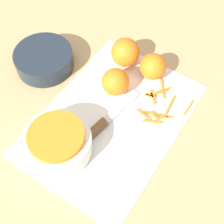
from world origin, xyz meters
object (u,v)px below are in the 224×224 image
Objects in this scene: orange_right at (153,67)px; orange_left at (115,82)px; orange_back at (125,52)px; bowl_speckled at (58,142)px; knife at (100,126)px; bowl_dark at (44,60)px.

orange_left is at bearing 151.16° from orange_right.
orange_right is at bearing -89.49° from orange_back.
orange_left is (0.22, -0.02, 0.00)m from bowl_speckled.
orange_right reaches higher than knife.
orange_back reaches higher than orange_left.
orange_back is at bearing 90.51° from orange_right.
bowl_dark is 0.27m from knife.
bowl_dark is 0.23m from orange_back.
bowl_speckled is 2.20× the size of orange_right.
orange_left reaches higher than knife.
orange_right is (0.10, -0.06, -0.00)m from orange_left.
knife is 0.13m from orange_left.
orange_back is (0.22, 0.07, 0.03)m from knife.
knife is (-0.09, -0.25, -0.01)m from bowl_dark.
bowl_dark is at bearing 98.84° from orange_left.
orange_left and orange_right have the same top height.
bowl_dark is (0.19, 0.21, -0.01)m from bowl_speckled.
orange_back is (0.10, 0.03, 0.00)m from orange_left.
orange_left is at bearing -81.16° from bowl_dark.
orange_back reaches higher than bowl_speckled.
orange_back is at bearing 18.11° from orange_left.
bowl_speckled is 0.22m from orange_left.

